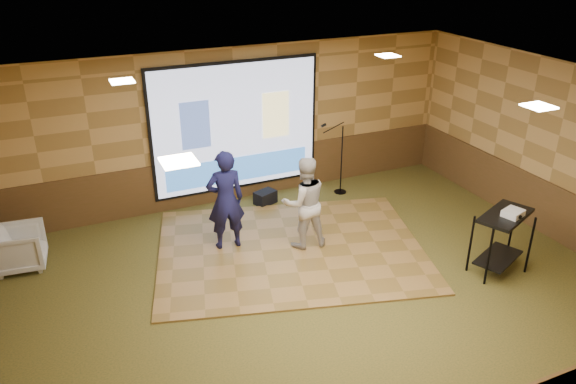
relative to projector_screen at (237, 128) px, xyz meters
name	(u,v)px	position (x,y,z in m)	size (l,w,h in m)	color
ground	(315,288)	(0.00, -3.44, -1.47)	(9.00, 9.00, 0.00)	#353B1B
room_shell	(318,159)	(0.00, -3.44, 0.62)	(9.04, 7.04, 3.02)	tan
wainscot_back	(238,176)	(0.00, 0.04, -1.00)	(9.00, 0.04, 0.95)	#4E381A
wainscot_right	(543,207)	(4.48, -3.44, -1.00)	(0.04, 7.00, 0.95)	#4E381A
projector_screen	(237,128)	(0.00, 0.00, 0.00)	(3.32, 0.06, 2.52)	black
downlight_nw	(122,81)	(-2.20, -1.64, 1.50)	(0.32, 0.32, 0.02)	beige
downlight_ne	(388,56)	(2.20, -1.64, 1.50)	(0.32, 0.32, 0.02)	beige
downlight_sw	(179,161)	(-2.20, -4.94, 1.50)	(0.32, 0.32, 0.02)	beige
downlight_se	(539,106)	(2.20, -4.94, 1.50)	(0.32, 0.32, 0.02)	beige
dance_floor	(291,249)	(0.13, -2.26, -1.46)	(4.39, 3.34, 0.03)	olive
player_left	(226,200)	(-0.82, -1.75, -0.58)	(0.63, 0.41, 1.72)	#151643
player_right	(304,203)	(0.38, -2.24, -0.65)	(0.77, 0.60, 1.59)	beige
av_table	(503,231)	(2.83, -4.17, -0.75)	(0.97, 0.51, 1.02)	black
projector	(513,213)	(2.87, -4.26, -0.41)	(0.30, 0.25, 0.10)	white
mic_stand	(339,170)	(1.94, -0.57, -0.98)	(0.60, 0.25, 1.54)	black
banquet_chair	(20,248)	(-4.00, -1.00, -1.13)	(0.73, 0.75, 0.68)	gray
duffel_bag	(265,197)	(0.39, -0.43, -1.35)	(0.41, 0.27, 0.26)	black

